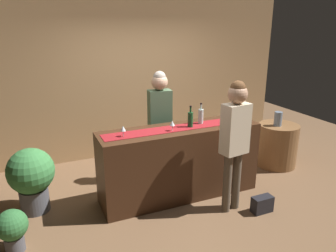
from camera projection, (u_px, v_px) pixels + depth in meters
ground_plane at (179, 194)px, 4.73m from camera, size 10.00×10.00×0.00m
back_wall at (136, 76)px, 5.94m from camera, size 6.00×0.12×2.90m
bar_counter at (180, 162)px, 4.57m from camera, size 2.27×0.60×1.02m
counter_runner_cloth at (180, 128)px, 4.42m from camera, size 2.15×0.28×0.01m
wine_bottle_clear at (201, 116)px, 4.56m from camera, size 0.07×0.07×0.30m
wine_bottle_green at (190, 119)px, 4.42m from camera, size 0.07×0.07×0.30m
wine_glass_near_customer at (123, 129)px, 4.04m from camera, size 0.07×0.07×0.14m
wine_glass_mid_counter at (172, 124)px, 4.25m from camera, size 0.07×0.07×0.14m
bartender at (160, 114)px, 4.89m from camera, size 0.36×0.24×1.73m
customer_sipping at (235, 133)px, 4.03m from camera, size 0.36×0.24×1.74m
round_side_table at (277, 145)px, 5.61m from camera, size 0.68×0.68×0.74m
vase_on_side_table at (278, 119)px, 5.41m from camera, size 0.13×0.13×0.24m
potted_plant_tall at (31, 176)px, 4.18m from camera, size 0.60×0.60×0.88m
potted_plant_small at (12, 228)px, 3.48m from camera, size 0.34×0.34×0.50m
handbag at (262, 204)px, 4.27m from camera, size 0.28×0.14×0.22m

